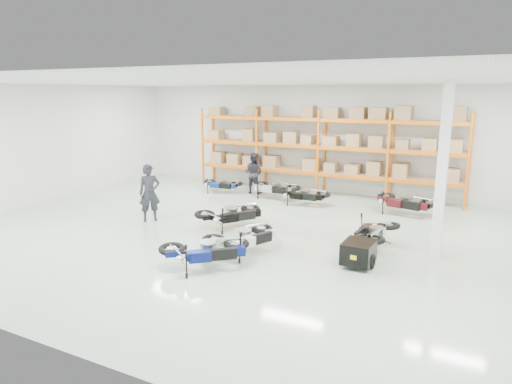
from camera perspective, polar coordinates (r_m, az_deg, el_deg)
The scene contains 14 objects.
room at distance 13.28m, azimuth -0.92°, elevation 3.95°, with size 18.00×18.00×18.00m.
pallet_rack at distance 19.17m, azimuth 8.21°, elevation 6.42°, with size 11.28×0.98×3.62m.
structural_column at distance 12.29m, azimuth 22.23°, elevation 2.35°, with size 0.25×0.25×4.50m, color white.
moto_blue_centre at distance 11.11m, azimuth -6.27°, elevation -6.65°, with size 0.85×1.92×1.17m, color #07104C, non-canonical shape.
moto_silver_left at distance 12.04m, azimuth -1.51°, elevation -5.10°, with size 0.84×1.90×1.16m, color silver, non-canonical shape.
moto_black_far_left at distance 14.31m, azimuth -3.13°, elevation -2.27°, with size 0.85×1.91×1.17m, color black, non-canonical shape.
moto_touring_right at distance 12.94m, azimuth 14.53°, elevation -4.38°, with size 0.80×1.81×1.10m, color black, non-canonical shape.
trailer at distance 11.51m, azimuth 12.70°, elevation -7.35°, with size 0.79×1.49×0.62m.
moto_back_a at distance 19.47m, azimuth -4.39°, elevation 1.30°, with size 0.69×1.56×0.95m, color navy, non-canonical shape.
moto_back_b at distance 18.42m, azimuth 2.32°, elevation 0.92°, with size 0.80×1.80×1.10m, color #AAAFB3, non-canonical shape.
moto_back_c at distance 17.38m, azimuth 5.98°, elevation 0.07°, with size 0.75×1.69×1.03m, color black, non-canonical shape.
moto_back_d at distance 16.71m, azimuth 18.05°, elevation -0.74°, with size 0.85×1.91×1.17m, color #400C11, non-canonical shape.
person_left at distance 15.43m, azimuth -13.16°, elevation -0.12°, with size 0.69×0.45×1.90m, color black.
person_back at distance 19.26m, azimuth -0.31°, elevation 2.38°, with size 0.84×0.65×1.72m, color black.
Camera 1 is at (6.16, -11.60, 4.18)m, focal length 32.00 mm.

